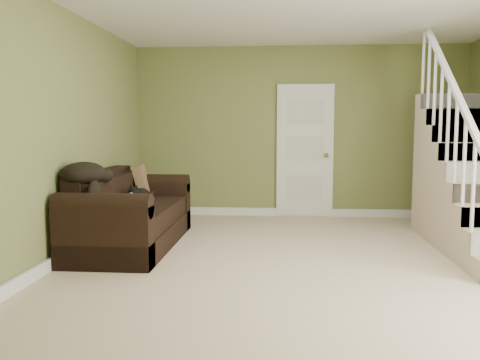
% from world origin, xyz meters
% --- Properties ---
extents(floor, '(5.00, 5.50, 0.01)m').
position_xyz_m(floor, '(0.00, 0.00, 0.00)').
color(floor, '#CCB093').
rests_on(floor, ground).
extents(ceiling, '(5.00, 5.50, 0.01)m').
position_xyz_m(ceiling, '(0.00, 0.00, 2.60)').
color(ceiling, white).
rests_on(ceiling, wall_back).
extents(wall_back, '(5.00, 0.04, 2.60)m').
position_xyz_m(wall_back, '(0.00, 2.75, 1.30)').
color(wall_back, olive).
rests_on(wall_back, floor).
extents(wall_front, '(5.00, 0.04, 2.60)m').
position_xyz_m(wall_front, '(0.00, -2.75, 1.30)').
color(wall_front, olive).
rests_on(wall_front, floor).
extents(wall_left, '(0.04, 5.50, 2.60)m').
position_xyz_m(wall_left, '(-2.50, 0.00, 1.30)').
color(wall_left, olive).
rests_on(wall_left, floor).
extents(baseboard_back, '(5.00, 0.04, 0.12)m').
position_xyz_m(baseboard_back, '(0.00, 2.72, 0.06)').
color(baseboard_back, white).
rests_on(baseboard_back, floor).
extents(baseboard_left, '(0.04, 5.50, 0.12)m').
position_xyz_m(baseboard_left, '(-2.47, 0.00, 0.06)').
color(baseboard_left, white).
rests_on(baseboard_left, floor).
extents(door, '(0.86, 0.12, 2.02)m').
position_xyz_m(door, '(0.10, 2.71, 1.01)').
color(door, white).
rests_on(door, floor).
extents(staircase, '(1.00, 2.51, 2.82)m').
position_xyz_m(staircase, '(1.99, 0.97, 0.64)').
color(staircase, '#CCB093').
rests_on(staircase, floor).
extents(sofa, '(0.95, 2.21, 0.87)m').
position_xyz_m(sofa, '(-2.02, 0.58, 0.33)').
color(sofa, black).
rests_on(sofa, floor).
extents(side_table, '(0.47, 0.47, 0.77)m').
position_xyz_m(side_table, '(-2.15, 1.45, 0.28)').
color(side_table, black).
rests_on(side_table, floor).
extents(cat, '(0.25, 0.51, 0.24)m').
position_xyz_m(cat, '(-1.93, 0.75, 0.57)').
color(cat, black).
rests_on(cat, sofa).
extents(banana, '(0.11, 0.18, 0.05)m').
position_xyz_m(banana, '(-1.83, 0.08, 0.50)').
color(banana, gold).
rests_on(banana, sofa).
extents(throw_pillow, '(0.28, 0.47, 0.46)m').
position_xyz_m(throw_pillow, '(-2.06, 1.34, 0.66)').
color(throw_pillow, brown).
rests_on(throw_pillow, sofa).
extents(throw_blanket, '(0.58, 0.68, 0.24)m').
position_xyz_m(throw_blanket, '(-2.29, -0.05, 0.90)').
color(throw_blanket, black).
rests_on(throw_blanket, sofa).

